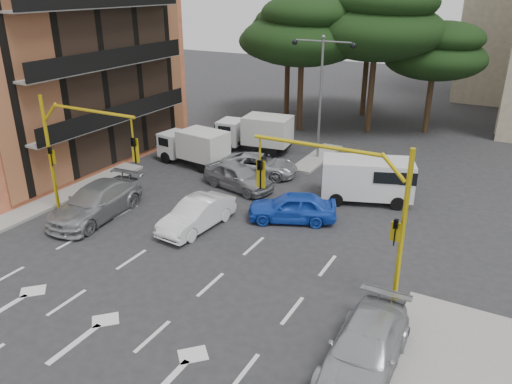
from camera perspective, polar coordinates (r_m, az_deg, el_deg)
ground at (r=20.82m, az=-9.88°, el=-8.94°), size 120.00×120.00×0.00m
median_strip at (r=33.53m, az=7.03°, el=3.92°), size 1.40×6.00×0.15m
apartment_orange at (r=36.69m, az=-25.87°, el=14.40°), size 15.19×16.15×13.70m
pine_left_near at (r=38.89m, az=5.38°, el=17.95°), size 9.15×9.15×10.23m
pine_center at (r=39.07m, az=13.76°, el=18.48°), size 9.98×9.98×11.16m
pine_left_far at (r=43.81m, az=3.75°, el=17.63°), size 8.32×8.32×9.30m
pine_right at (r=40.36m, az=19.92°, el=14.95°), size 7.49×7.49×8.37m
pine_back at (r=44.46m, az=12.91°, el=18.11°), size 9.15×9.15×10.23m
signal_mast_right at (r=17.71m, az=11.07°, el=-0.76°), size 5.79×0.37×6.00m
signal_mast_left at (r=24.98m, az=-20.13°, el=5.24°), size 5.79×0.37×6.00m
street_lamp_center at (r=32.21m, az=7.49°, el=12.96°), size 4.16×0.36×7.77m
car_white_hatch at (r=23.78m, az=-6.78°, el=-2.55°), size 1.87×4.47×1.44m
car_blue_compact at (r=24.41m, az=4.16°, el=-1.71°), size 4.62×3.27×1.46m
car_silver_wagon at (r=25.94m, az=-17.83°, el=-1.09°), size 2.75×5.76×1.62m
car_silver_cross_a at (r=30.26m, az=0.36°, el=3.13°), size 4.99×3.01×1.29m
car_silver_cross_b at (r=28.18m, az=-2.04°, el=1.81°), size 4.67×2.75×1.49m
car_silver_parked at (r=16.00m, az=12.37°, el=-17.07°), size 2.07×4.96×1.43m
van_white at (r=27.09m, az=12.56°, el=1.34°), size 5.14×3.59×2.35m
box_truck_a at (r=32.13m, az=-7.20°, el=5.12°), size 4.96×2.54×2.34m
box_truck_b at (r=34.53m, az=-0.13°, el=6.73°), size 5.38×2.78×2.53m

